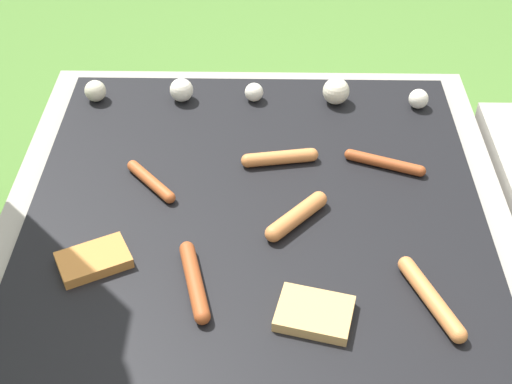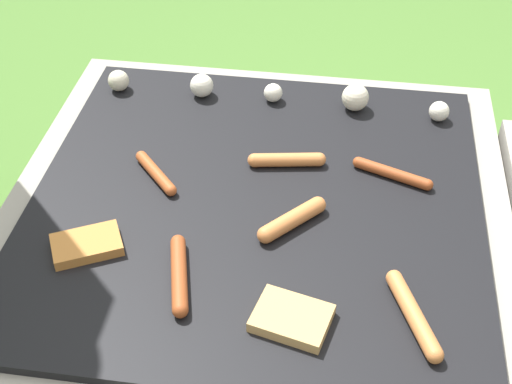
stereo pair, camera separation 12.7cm
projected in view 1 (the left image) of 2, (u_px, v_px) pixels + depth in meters
The scene contains 11 objects.
ground_plane at pixel (256, 334), 1.62m from camera, with size 14.00×14.00×0.00m, color #47702D.
grill at pixel (256, 274), 1.49m from camera, with size 0.97×0.97×0.41m.
sausage_front_center at pixel (431, 298), 1.15m from camera, with size 0.09×0.17×0.03m.
sausage_mid_left at pixel (297, 216), 1.29m from camera, with size 0.12×0.12×0.03m.
sausage_back_left at pixel (194, 281), 1.18m from camera, with size 0.06×0.17×0.03m.
sausage_mid_right at pixel (151, 181), 1.37m from camera, with size 0.11×0.12×0.02m.
sausage_front_right at pixel (280, 158), 1.42m from camera, with size 0.16×0.05×0.03m.
sausage_back_right at pixel (385, 163), 1.42m from camera, with size 0.16×0.07×0.02m.
bread_slice_center at pixel (94, 260), 1.22m from camera, with size 0.14×0.12×0.02m.
bread_slice_right at pixel (314, 313), 1.13m from camera, with size 0.14×0.11×0.02m.
mushroom_row at pixel (258, 92), 1.58m from camera, with size 0.76×0.07×0.06m.
Camera 1 is at (0.02, -1.00, 1.31)m, focal length 50.00 mm.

